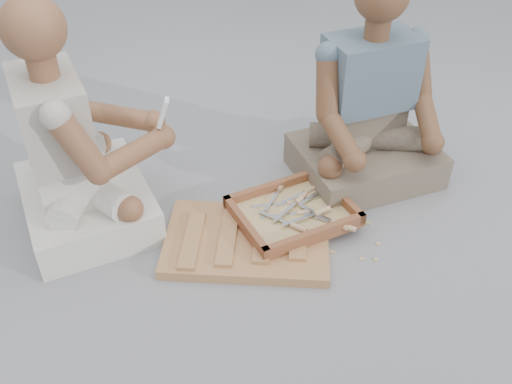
{
  "coord_description": "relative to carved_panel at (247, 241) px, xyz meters",
  "views": [
    {
      "loc": [
        -0.29,
        -1.49,
        1.55
      ],
      "look_at": [
        -0.1,
        0.1,
        0.3
      ],
      "focal_mm": 40.0,
      "sensor_mm": 36.0,
      "label": 1
    }
  ],
  "objects": [
    {
      "name": "ground",
      "position": [
        0.13,
        -0.15,
        -0.02
      ],
      "size": [
        60.0,
        60.0,
        0.0
      ],
      "primitive_type": "plane",
      "color": "gray",
      "rests_on": "ground"
    },
    {
      "name": "carved_panel",
      "position": [
        0.0,
        0.0,
        0.0
      ],
      "size": [
        0.7,
        0.53,
        0.04
      ],
      "primitive_type": "cube",
      "rotation": [
        0.0,
        0.0,
        -0.18
      ],
      "color": "#9F643D",
      "rests_on": "ground"
    },
    {
      "name": "tool_tray",
      "position": [
        0.2,
        0.1,
        0.04
      ],
      "size": [
        0.55,
        0.5,
        0.06
      ],
      "rotation": [
        0.0,
        0.0,
        0.35
      ],
      "color": "brown",
      "rests_on": "carved_panel"
    },
    {
      "name": "chisel_0",
      "position": [
        0.2,
        0.16,
        0.04
      ],
      "size": [
        0.22,
        0.03,
        0.02
      ],
      "rotation": [
        0.0,
        0.0,
        0.03
      ],
      "color": "silver",
      "rests_on": "tool_tray"
    },
    {
      "name": "chisel_1",
      "position": [
        0.23,
        0.09,
        0.05
      ],
      "size": [
        0.22,
        0.03,
        0.02
      ],
      "rotation": [
        0.0,
        0.0,
        0.06
      ],
      "color": "silver",
      "rests_on": "tool_tray"
    },
    {
      "name": "chisel_2",
      "position": [
        0.38,
        -0.01,
        0.05
      ],
      "size": [
        0.19,
        0.14,
        0.02
      ],
      "rotation": [
        0.0,
        0.0,
        -0.59
      ],
      "color": "silver",
      "rests_on": "tool_tray"
    },
    {
      "name": "chisel_3",
      "position": [
        0.29,
        0.07,
        0.06
      ],
      "size": [
        0.21,
        0.1,
        0.02
      ],
      "rotation": [
        0.0,
        0.0,
        0.38
      ],
      "color": "silver",
      "rests_on": "tool_tray"
    },
    {
      "name": "chisel_4",
      "position": [
        0.23,
        0.15,
        0.06
      ],
      "size": [
        0.17,
        0.17,
        0.02
      ],
      "rotation": [
        0.0,
        0.0,
        0.79
      ],
      "color": "silver",
      "rests_on": "tool_tray"
    },
    {
      "name": "chisel_5",
      "position": [
        0.19,
        0.01,
        0.05
      ],
      "size": [
        0.18,
        0.15,
        0.02
      ],
      "rotation": [
        0.0,
        0.0,
        -0.7
      ],
      "color": "silver",
      "rests_on": "tool_tray"
    },
    {
      "name": "chisel_6",
      "position": [
        0.17,
        0.25,
        0.05
      ],
      "size": [
        0.13,
        0.2,
        0.02
      ],
      "rotation": [
        0.0,
        0.0,
        1.04
      ],
      "color": "silver",
      "rests_on": "tool_tray"
    },
    {
      "name": "chisel_7",
      "position": [
        0.35,
        0.23,
        0.06
      ],
      "size": [
        0.18,
        0.15,
        0.02
      ],
      "rotation": [
        0.0,
        0.0,
        0.69
      ],
      "color": "silver",
      "rests_on": "tool_tray"
    },
    {
      "name": "chisel_8",
      "position": [
        0.35,
        0.01,
        0.06
      ],
      "size": [
        0.17,
        0.17,
        0.02
      ],
      "rotation": [
        0.0,
        0.0,
        -0.8
      ],
      "color": "silver",
      "rests_on": "tool_tray"
    },
    {
      "name": "chisel_9",
      "position": [
        0.36,
        0.2,
        0.05
      ],
      "size": [
        0.21,
        0.09,
        0.02
      ],
      "rotation": [
        0.0,
        0.0,
        0.32
      ],
      "color": "silver",
      "rests_on": "tool_tray"
    },
    {
      "name": "chisel_10",
      "position": [
        0.28,
        0.23,
        0.05
      ],
      "size": [
        0.2,
        0.12,
        0.02
      ],
      "rotation": [
        0.0,
        0.0,
        0.5
      ],
      "color": "silver",
      "rests_on": "tool_tray"
    },
    {
      "name": "wood_chip_0",
      "position": [
        -0.13,
        0.27,
        -0.02
      ],
      "size": [
        0.02,
        0.02,
        0.0
      ],
      "primitive_type": "cube",
      "rotation": [
        0.0,
        0.0,
        0.86
      ],
      "color": "tan",
      "rests_on": "ground"
    },
    {
      "name": "wood_chip_1",
      "position": [
        0.43,
        -0.13,
        -0.02
      ],
      "size": [
        0.02,
        0.02,
        0.0
      ],
      "primitive_type": "cube",
      "rotation": [
        0.0,
        0.0,
        3.04
      ],
      "color": "tan",
      "rests_on": "ground"
    },
    {
      "name": "wood_chip_2",
      "position": [
        0.19,
        0.17,
        -0.02
      ],
      "size": [
        0.02,
        0.02,
        0.0
      ],
      "primitive_type": "cube",
      "rotation": [
        0.0,
        0.0,
        0.88
      ],
      "color": "tan",
      "rests_on": "ground"
    },
    {
      "name": "wood_chip_3",
      "position": [
        0.13,
        0.36,
        -0.02
      ],
      "size": [
        0.02,
        0.02,
        0.0
      ],
      "primitive_type": "cube",
      "rotation": [
        0.0,
        0.0,
        2.16
      ],
      "color": "tan",
      "rests_on": "ground"
    },
    {
      "name": "wood_chip_4",
      "position": [
        -0.03,
        -0.15,
        -0.02
      ],
      "size": [
        0.02,
        0.02,
        0.0
      ],
      "primitive_type": "cube",
      "rotation": [
        0.0,
        0.0,
        0.08
      ],
      "color": "tan",
      "rests_on": "ground"
    },
    {
      "name": "wood_chip_5",
      "position": [
        0.06,
        0.21,
        -0.02
      ],
      "size": [
        0.02,
        0.02,
        0.0
      ],
      "primitive_type": "cube",
      "rotation": [
        0.0,
        0.0,
        2.99
      ],
      "color": "tan",
      "rests_on": "ground"
    },
    {
      "name": "wood_chip_6",
      "position": [
        0.26,
        0.2,
        -0.02
      ],
      "size": [
        0.02,
        0.02,
        0.0
      ],
      "primitive_type": "cube",
      "rotation": [
        0.0,
        0.0,
        1.15
      ],
      "color": "tan",
      "rests_on": "ground"
    },
    {
      "name": "wood_chip_7",
      "position": [
        0.33,
        -0.08,
        -0.02
      ],
      "size": [
        0.02,
        0.02,
        0.0
      ],
      "primitive_type": "cube",
      "rotation": [
        0.0,
        0.0,
        2.79
      ],
      "color": "tan",
      "rests_on": "ground"
    },
    {
      "name": "wood_chip_8",
      "position": [
        0.28,
        0.46,
        -0.02
      ],
      "size": [
        0.02,
        0.02,
        0.0
      ],
      "primitive_type": "cube",
      "rotation": [
        0.0,
        0.0,
        2.47
      ],
      "color": "tan",
      "rests_on": "ground"
    },
    {
      "name": "wood_chip_9",
      "position": [
        0.48,
        -0.14,
        -0.02
      ],
      "size": [
        0.02,
        0.02,
        0.0
      ],
      "primitive_type": "cube",
      "rotation": [
        0.0,
        0.0,
        1.64
      ],
      "color": "tan",
      "rests_on": "ground"
    },
    {
      "name": "wood_chip_10",
      "position": [
        0.52,
        -0.06,
        -0.02
      ],
      "size": [
        0.02,
        0.02,
        0.0
      ],
      "primitive_type": "cube",
      "rotation": [
        0.0,
        0.0,
        0.07
      ],
      "color": "tan",
      "rests_on": "ground"
    },
    {
      "name": "wood_chip_11",
      "position": [
        0.51,
        0.07,
        -0.02
      ],
      "size": [
        0.02,
        0.02,
        0.0
      ],
      "primitive_type": "cube",
      "rotation": [
        0.0,
        0.0,
        2.5
      ],
      "color": "tan",
      "rests_on": "ground"
    },
    {
      "name": "wood_chip_12",
      "position": [
        0.19,
        0.4,
        -0.02
      ],
      "size": [
        0.02,
        0.02,
        0.0
      ],
      "primitive_type": "cube",
      "rotation": [
        0.0,
        0.0,
        2.94
      ],
      "color": "tan",
      "rests_on": "ground"
    },
    {
      "name": "wood_chip_13",
      "position": [
        0.4,
        0.13,
        -0.02
      ],
      "size": [
        0.02,
        0.02,
        0.0
      ],
      "primitive_type": "cube",
      "rotation": [
        0.0,
        0.0,
        2.71
      ],
      "color": "tan",
      "rests_on": "ground"
    },
    {
      "name": "craftsman",
      "position": [
        -0.64,
        0.25,
        0.3
      ],
      "size": [
        0.7,
        0.72,
        0.94
      ],
      "rotation": [
        0.0,
        0.0,
        -1.25
      ],
      "color": "silver",
      "rests_on": "ground"
    },
    {
      "name": "companion",
      "position": [
        0.58,
        0.42,
        0.29
      ],
      "size": [
        0.69,
        0.6,
        0.92
      ],
      "rotation": [
        0.0,
        0.0,
        3.39
      ],
      "color": "#736853",
      "rests_on": "ground"
    },
    {
      "name": "mobile_phone",
      "position": [
        -0.29,
        0.29,
        0.43
      ],
      "size": [
        0.06,
        0.05,
        0.12
      ],
      "rotation": [
        -0.35,
        0.0,
        -1.63
      ],
      "color": "white",
      "rests_on": "craftsman"
    }
  ]
}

